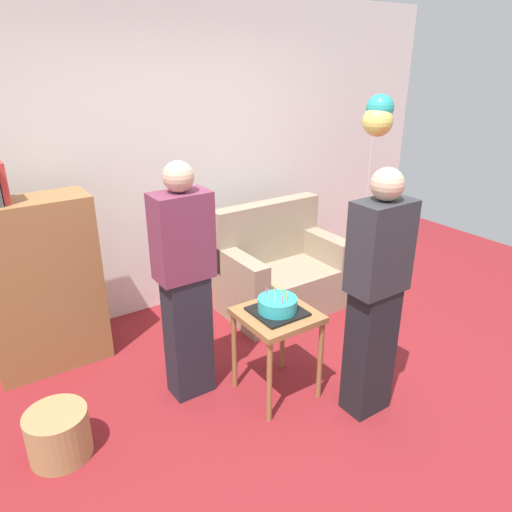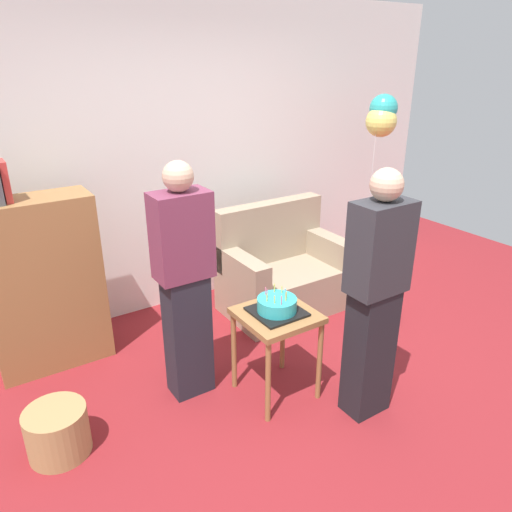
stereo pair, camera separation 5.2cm
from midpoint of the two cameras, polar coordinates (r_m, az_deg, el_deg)
ground_plane at (r=3.39m, az=6.54°, el=-18.07°), size 8.00×8.00×0.00m
wall_back at (r=4.40m, az=-10.46°, el=11.11°), size 6.00×0.10×2.70m
couch at (r=4.48m, az=2.44°, el=-1.96°), size 1.10×0.70×0.96m
bookshelf at (r=3.84m, az=-24.37°, el=-2.93°), size 0.80×0.36×1.60m
side_table at (r=3.26m, az=2.03°, el=-8.18°), size 0.48×0.48×0.63m
birthday_cake at (r=3.18m, az=2.07°, el=-5.87°), size 0.32×0.32×0.17m
person_blowing_candles at (r=3.17m, az=-8.81°, el=-3.24°), size 0.36×0.22×1.63m
person_holding_cake at (r=3.05m, az=13.39°, el=-4.68°), size 0.36×0.22×1.63m
wicker_basket at (r=3.24m, az=-22.66°, el=-18.77°), size 0.36×0.36×0.30m
handbag at (r=4.53m, az=14.20°, el=-5.77°), size 0.28×0.14×0.20m
balloon_bunch at (r=4.75m, az=13.91°, el=15.72°), size 0.30×0.28×1.87m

